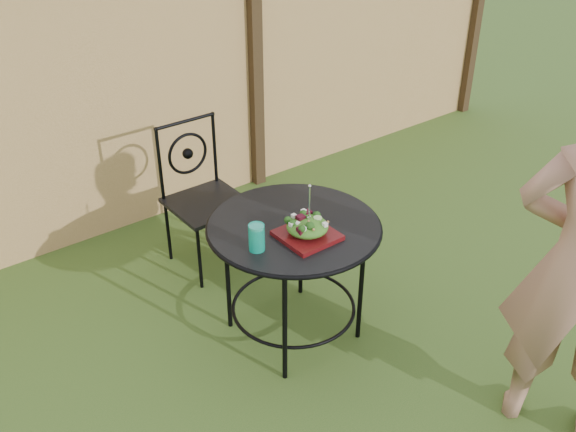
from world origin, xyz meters
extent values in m
plane|color=#224616|center=(0.00, 0.00, 0.00)|extent=(60.00, 60.00, 0.00)
cube|color=#E7B272|center=(0.00, 2.20, 0.90)|extent=(8.00, 0.05, 1.80)
cube|color=black|center=(1.30, 2.15, 0.95)|extent=(0.09, 0.09, 1.90)
cube|color=black|center=(3.90, 2.15, 0.95)|extent=(0.09, 0.09, 1.90)
cylinder|color=black|center=(0.39, 0.52, 0.71)|extent=(0.90, 0.90, 0.02)
torus|color=black|center=(0.39, 0.52, 0.71)|extent=(0.92, 0.92, 0.02)
torus|color=black|center=(0.39, 0.52, 0.18)|extent=(0.70, 0.70, 0.02)
cylinder|color=black|center=(0.65, 0.78, 0.35)|extent=(0.03, 0.03, 0.71)
cylinder|color=black|center=(0.13, 0.78, 0.35)|extent=(0.03, 0.03, 0.71)
cylinder|color=black|center=(0.13, 0.25, 0.35)|extent=(0.03, 0.03, 0.71)
cylinder|color=black|center=(0.65, 0.25, 0.35)|extent=(0.03, 0.03, 0.71)
cube|color=black|center=(0.39, 1.40, 0.45)|extent=(0.46, 0.46, 0.03)
cylinder|color=black|center=(0.39, 1.61, 0.94)|extent=(0.42, 0.02, 0.02)
torus|color=black|center=(0.39, 1.61, 0.72)|extent=(0.28, 0.02, 0.28)
cylinder|color=black|center=(0.19, 1.20, 0.22)|extent=(0.02, 0.02, 0.44)
cylinder|color=black|center=(0.59, 1.20, 0.22)|extent=(0.02, 0.02, 0.44)
cylinder|color=black|center=(0.19, 1.60, 0.22)|extent=(0.02, 0.02, 0.44)
cylinder|color=black|center=(0.59, 1.60, 0.22)|extent=(0.02, 0.02, 0.44)
cylinder|color=black|center=(0.19, 1.61, 0.70)|extent=(0.02, 0.02, 0.50)
cylinder|color=black|center=(0.59, 1.61, 0.70)|extent=(0.02, 0.02, 0.50)
cube|color=#44090C|center=(0.36, 0.38, 0.74)|extent=(0.27, 0.27, 0.02)
ellipsoid|color=#235614|center=(0.36, 0.38, 0.79)|extent=(0.21, 0.21, 0.08)
cylinder|color=silver|center=(0.37, 0.38, 0.92)|extent=(0.01, 0.01, 0.18)
cylinder|color=#0DA183|center=(0.10, 0.44, 0.79)|extent=(0.08, 0.08, 0.14)
camera|label=1|loc=(-1.38, -1.71, 2.47)|focal=40.00mm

